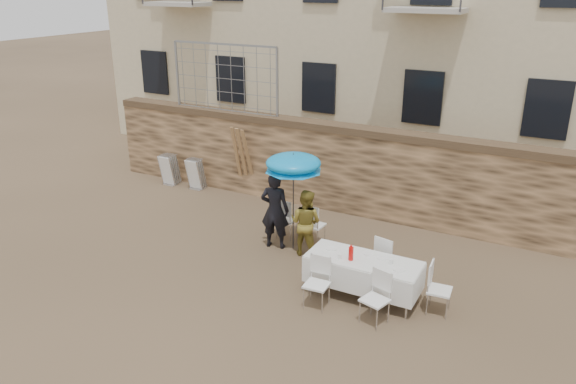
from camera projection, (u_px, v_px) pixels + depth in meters
The scene contains 17 objects.
ground at pixel (215, 294), 10.66m from camera, with size 80.00×80.00×0.00m, color brown.
stone_wall at pixel (325, 166), 14.39m from camera, with size 13.00×0.50×2.20m, color brown.
chain_link_fence at pixel (225, 79), 15.00m from camera, with size 3.20×0.06×1.80m, color gray, non-canonical shape.
man_suit at pixel (275, 210), 12.23m from camera, with size 0.64×0.42×1.75m, color black.
woman_dress at pixel (306, 223), 11.95m from camera, with size 0.72×0.56×1.47m, color gold.
umbrella at pixel (293, 166), 11.76m from camera, with size 1.22×1.22×2.04m.
couple_chair_left at pixel (287, 218), 12.82m from camera, with size 0.48×0.48×0.96m, color white, non-canonical shape.
couple_chair_right at pixel (314, 224), 12.52m from camera, with size 0.48×0.48×0.96m, color white, non-canonical shape.
banquet_table at pixel (364, 261), 10.33m from camera, with size 2.10×0.85×0.78m.
soda_bottle at pixel (351, 254), 10.23m from camera, with size 0.09×0.09×0.26m, color red.
table_chair_front_left at pixel (317, 284), 10.07m from camera, with size 0.48×0.48×0.96m, color white, non-canonical shape.
table_chair_front_right at pixel (375, 299), 9.58m from camera, with size 0.48×0.48×0.96m, color white, non-canonical shape.
table_chair_back at pixel (387, 258), 10.99m from camera, with size 0.48×0.48×0.96m, color white, non-canonical shape.
table_chair_side at pixel (440, 289), 9.89m from camera, with size 0.48×0.48×0.96m, color white, non-canonical shape.
chair_stack_left at pixel (173, 168), 16.30m from camera, with size 0.46×0.47×0.92m, color white, non-canonical shape.
chair_stack_right at pixel (198, 172), 15.91m from camera, with size 0.46×0.40×0.92m, color white, non-canonical shape.
wood_planks at pixel (247, 162), 15.07m from camera, with size 0.70×0.20×2.00m, color #A37749, non-canonical shape.
Camera 1 is at (5.58, -7.54, 5.60)m, focal length 35.00 mm.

